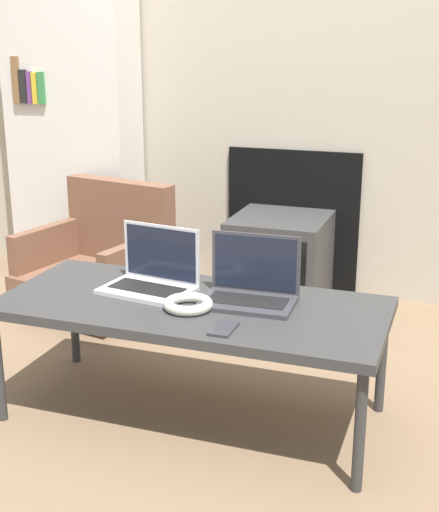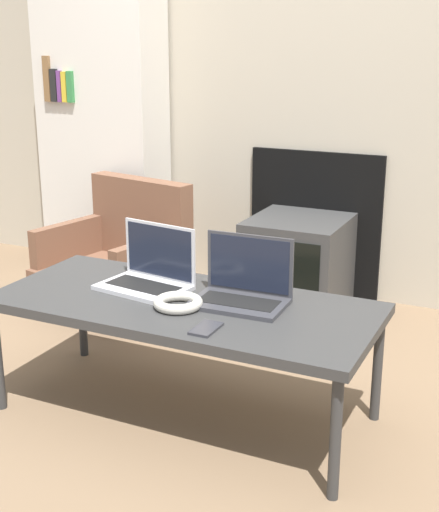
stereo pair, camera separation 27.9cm
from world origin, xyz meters
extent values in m
plane|color=#7A6047|center=(0.00, 0.00, 0.00)|extent=(14.00, 14.00, 0.00)
cube|color=#B7AD99|center=(0.00, 1.71, 1.30)|extent=(7.00, 0.06, 2.60)
cube|color=black|center=(0.00, 1.67, 0.39)|extent=(0.73, 0.03, 0.78)
cube|color=#333333|center=(0.00, 0.17, 0.43)|extent=(1.39, 0.61, 0.04)
cylinder|color=#333333|center=(0.65, -0.10, 0.21)|extent=(0.04, 0.04, 0.41)
cylinder|color=#333333|center=(-0.65, 0.43, 0.21)|extent=(0.04, 0.04, 0.41)
cylinder|color=#333333|center=(0.65, 0.43, 0.21)|extent=(0.04, 0.04, 0.41)
cube|color=silver|center=(-0.20, 0.21, 0.46)|extent=(0.36, 0.26, 0.02)
cube|color=black|center=(-0.20, 0.21, 0.47)|extent=(0.29, 0.16, 0.00)
cube|color=silver|center=(-0.18, 0.31, 0.58)|extent=(0.33, 0.06, 0.22)
cube|color=black|center=(-0.18, 0.31, 0.58)|extent=(0.30, 0.05, 0.20)
cube|color=#38383D|center=(0.20, 0.21, 0.46)|extent=(0.34, 0.23, 0.02)
cube|color=black|center=(0.20, 0.21, 0.47)|extent=(0.28, 0.13, 0.00)
cube|color=#38383D|center=(0.19, 0.32, 0.58)|extent=(0.33, 0.02, 0.22)
cube|color=black|center=(0.19, 0.31, 0.58)|extent=(0.30, 0.01, 0.20)
torus|color=beige|center=(0.01, 0.10, 0.47)|extent=(0.18, 0.18, 0.04)
cube|color=#333338|center=(0.19, -0.04, 0.46)|extent=(0.07, 0.12, 0.01)
cube|color=#383838|center=(0.00, 1.41, 0.24)|extent=(0.48, 0.50, 0.48)
cube|color=black|center=(0.00, 1.16, 0.24)|extent=(0.39, 0.01, 0.37)
cube|color=brown|center=(-0.86, 0.97, 0.18)|extent=(0.74, 0.70, 0.08)
cube|color=brown|center=(-0.81, 1.21, 0.44)|extent=(0.64, 0.23, 0.43)
cube|color=brown|center=(-1.14, 1.03, 0.32)|extent=(0.16, 0.53, 0.20)
cube|color=brown|center=(-0.58, 0.91, 0.32)|extent=(0.16, 0.53, 0.20)
cylinder|color=#4C3828|center=(-1.13, 0.73, 0.07)|extent=(0.04, 0.04, 0.14)
cylinder|color=#4C3828|center=(-0.59, 0.73, 0.07)|extent=(0.04, 0.04, 0.14)
cylinder|color=#4C3828|center=(-1.13, 1.21, 0.07)|extent=(0.04, 0.04, 0.14)
cylinder|color=#4C3828|center=(-0.59, 1.21, 0.07)|extent=(0.04, 0.04, 0.14)
cube|color=silver|center=(-1.24, 1.51, 0.92)|extent=(0.72, 0.30, 1.84)
cube|color=brown|center=(-1.49, 1.35, 1.14)|extent=(0.04, 0.02, 0.25)
cube|color=black|center=(-1.45, 1.35, 1.10)|extent=(0.04, 0.02, 0.18)
cube|color=#6B387F|center=(-1.41, 1.35, 1.10)|extent=(0.03, 0.02, 0.17)
cube|color=gold|center=(-1.38, 1.35, 1.10)|extent=(0.03, 0.02, 0.17)
cube|color=#337F42|center=(-1.34, 1.35, 1.10)|extent=(0.04, 0.02, 0.17)
camera|label=1|loc=(0.89, -2.05, 1.35)|focal=50.00mm
camera|label=2|loc=(1.15, -1.95, 1.35)|focal=50.00mm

